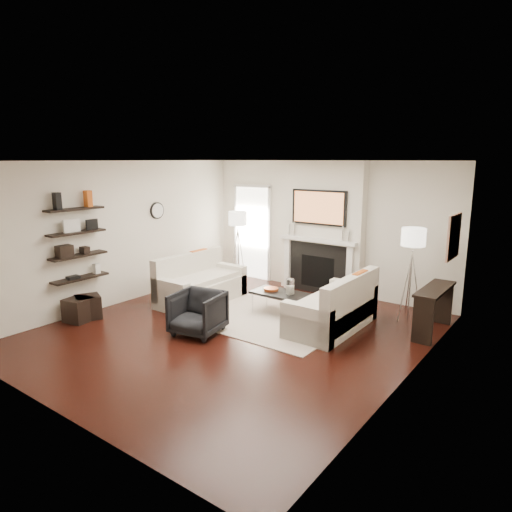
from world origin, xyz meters
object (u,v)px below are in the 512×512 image
Objects in this scene: lamp_right_shade at (414,237)px; lamp_left_shade at (238,218)px; loveseat_left_base at (202,291)px; loveseat_right_base at (331,316)px; coffee_table at (283,294)px; armchair at (198,311)px; ottoman_near at (88,307)px.

lamp_left_shade is at bearing 177.53° from lamp_right_shade.
loveseat_left_base is 1.00× the size of loveseat_right_base.
armchair is (-0.62, -1.51, -0.03)m from coffee_table.
lamp_left_shade and lamp_right_shade have the same top height.
loveseat_right_base is 4.50× the size of lamp_right_shade.
loveseat_left_base is 1.64× the size of coffee_table.
coffee_table is (-0.98, 0.03, 0.19)m from loveseat_right_base.
armchair is 3.32m from lamp_left_shade.
lamp_left_shade reaches higher than ottoman_near.
loveseat_right_base and coffee_table have the same top height.
ottoman_near is at bearing -141.50° from coffee_table.
armchair is at bearing -112.42° from coffee_table.
loveseat_left_base is at bearing -158.85° from lamp_right_shade.
loveseat_left_base is at bearing -171.70° from coffee_table.
armchair is 1.87× the size of lamp_right_shade.
ottoman_near is (-0.94, -1.87, -0.01)m from loveseat_left_base.
coffee_table is 2.75× the size of lamp_left_shade.
lamp_left_shade is 1.00× the size of ottoman_near.
loveseat_left_base is 4.50× the size of ottoman_near.
armchair is (1.10, -1.26, 0.16)m from loveseat_left_base.
loveseat_right_base is at bearing -1.73° from coffee_table.
loveseat_left_base is 4.50× the size of lamp_right_shade.
lamp_left_shade is at bearing 79.72° from ottoman_near.
loveseat_left_base is 2.41× the size of armchair.
lamp_right_shade is at bearing 35.72° from ottoman_near.
ottoman_near is (-0.62, -3.42, -1.25)m from lamp_left_shade.
lamp_left_shade is 3.69m from ottoman_near.
coffee_table is 2.64m from lamp_left_shade.
lamp_right_shade is (1.86, 1.13, 1.05)m from coffee_table.
loveseat_left_base is 4.50× the size of lamp_left_shade.
coffee_table reaches higher than ottoman_near.
armchair is at bearing -133.21° from lamp_right_shade.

